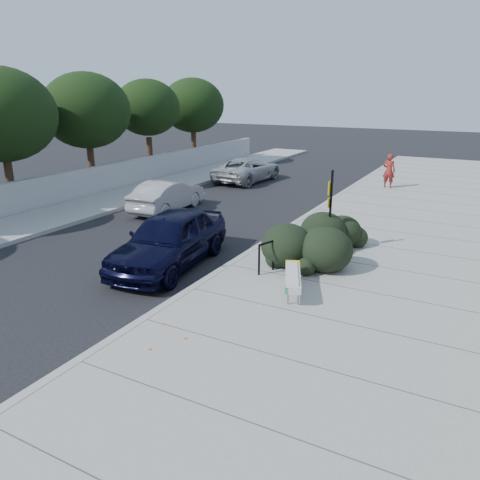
# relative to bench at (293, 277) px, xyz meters

# --- Properties ---
(ground) EXTENTS (120.00, 120.00, 0.00)m
(ground) POSITION_rel_bench_xyz_m (-2.50, -1.00, -0.60)
(ground) COLOR black
(ground) RESTS_ON ground
(sidewalk_near) EXTENTS (11.20, 50.00, 0.15)m
(sidewalk_near) POSITION_rel_bench_xyz_m (3.10, 4.00, -0.52)
(sidewalk_near) COLOR gray
(sidewalk_near) RESTS_ON ground
(sidewalk_far) EXTENTS (3.00, 50.00, 0.15)m
(sidewalk_far) POSITION_rel_bench_xyz_m (-12.00, 4.00, -0.52)
(sidewalk_far) COLOR gray
(sidewalk_far) RESTS_ON ground
(curb_near) EXTENTS (0.22, 50.00, 0.17)m
(curb_near) POSITION_rel_bench_xyz_m (-2.50, 4.00, -0.51)
(curb_near) COLOR #9E9E99
(curb_near) RESTS_ON ground
(curb_far) EXTENTS (0.22, 50.00, 0.17)m
(curb_far) POSITION_rel_bench_xyz_m (-10.50, 4.00, -0.51)
(curb_far) COLOR #9E9E99
(curb_far) RESTS_ON ground
(far_wall) EXTENTS (0.30, 40.00, 1.50)m
(far_wall) POSITION_rel_bench_xyz_m (-13.70, 4.00, 0.15)
(far_wall) COLOR #9E9E99
(far_wall) RESTS_ON ground
(tree_far_c) EXTENTS (4.80, 4.80, 6.24)m
(tree_far_c) POSITION_rel_bench_xyz_m (-15.00, 3.00, 3.59)
(tree_far_c) COLOR #332114
(tree_far_c) RESTS_ON ground
(tree_far_d) EXTENTS (4.60, 4.60, 6.16)m
(tree_far_d) POSITION_rel_bench_xyz_m (-15.00, 8.00, 3.59)
(tree_far_d) COLOR #332114
(tree_far_d) RESTS_ON ground
(tree_far_e) EXTENTS (4.00, 4.00, 5.90)m
(tree_far_e) POSITION_rel_bench_xyz_m (-15.00, 13.00, 3.59)
(tree_far_e) COLOR #332114
(tree_far_e) RESTS_ON ground
(tree_far_f) EXTENTS (4.40, 4.40, 6.07)m
(tree_far_f) POSITION_rel_bench_xyz_m (-15.00, 18.00, 3.59)
(tree_far_f) COLOR #332114
(tree_far_f) RESTS_ON ground
(bench) EXTENTS (1.07, 1.89, 0.57)m
(bench) POSITION_rel_bench_xyz_m (0.00, 0.00, 0.00)
(bench) COLOR gray
(bench) RESTS_ON sidewalk_near
(bike_rack) EXTENTS (0.25, 0.61, 0.93)m
(bike_rack) POSITION_rel_bench_xyz_m (-1.22, 0.98, 0.11)
(bike_rack) COLOR black
(bike_rack) RESTS_ON sidewalk_near
(sign_post) EXTENTS (0.10, 0.31, 2.67)m
(sign_post) POSITION_rel_bench_xyz_m (-0.25, 3.68, 1.07)
(sign_post) COLOR black
(sign_post) RESTS_ON sidewalk_near
(hedge) EXTENTS (2.02, 3.79, 1.39)m
(hedge) POSITION_rel_bench_xyz_m (-0.33, 3.14, 0.25)
(hedge) COLOR black
(hedge) RESTS_ON sidewalk_near
(sedan_navy) EXTENTS (2.63, 5.24, 1.71)m
(sedan_navy) POSITION_rel_bench_xyz_m (-4.24, 0.44, 0.26)
(sedan_navy) COLOR black
(sedan_navy) RESTS_ON ground
(wagon_silver) EXTENTS (1.74, 4.33, 1.40)m
(wagon_silver) POSITION_rel_bench_xyz_m (-8.50, 6.04, 0.10)
(wagon_silver) COLOR #A4A4A8
(wagon_silver) RESTS_ON ground
(suv_silver) EXTENTS (2.61, 5.19, 1.41)m
(suv_silver) POSITION_rel_bench_xyz_m (-8.65, 14.16, 0.11)
(suv_silver) COLOR #A2A5A7
(suv_silver) RESTS_ON ground
(pedestrian) EXTENTS (0.69, 0.47, 1.83)m
(pedestrian) POSITION_rel_bench_xyz_m (-0.70, 15.44, 0.47)
(pedestrian) COLOR maroon
(pedestrian) RESTS_ON sidewalk_near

